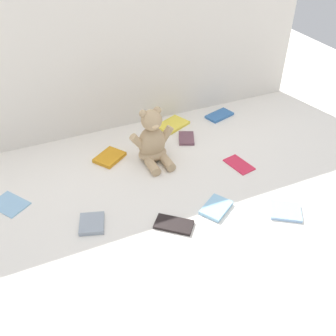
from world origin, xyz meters
The scene contains 13 objects.
ground_plane centered at (0.00, 0.00, 0.00)m, with size 3.20×3.20×0.00m, color silver.
backdrop_drape centered at (0.00, 0.41, 0.34)m, with size 1.76×0.03×0.67m, color silver.
teddy_bear centered at (0.03, 0.10, 0.08)m, with size 0.19×0.17×0.23m.
book_case_0 centered at (-0.29, -0.16, 0.01)m, with size 0.08×0.09×0.02m, color #8994A1.
book_case_1 centered at (0.33, -0.37, 0.01)m, with size 0.09×0.10×0.01m, color #8EB7E1.
book_case_2 centered at (-0.54, 0.05, 0.00)m, with size 0.09×0.12×0.01m, color #83B2D7.
book_case_3 centered at (0.21, 0.30, 0.01)m, with size 0.09×0.14×0.01m, color yellow.
book_case_4 centered at (0.45, 0.29, 0.01)m, with size 0.07×0.13×0.01m, color #3468A7.
book_case_5 centered at (0.33, -0.08, 0.00)m, with size 0.07×0.12×0.01m, color #D62643.
book_case_6 centered at (0.12, -0.26, 0.01)m, with size 0.08×0.11×0.01m, color #89C0E2.
book_case_7 centered at (0.22, 0.17, 0.01)m, with size 0.07×0.10×0.01m, color brown.
book_case_8 centered at (-0.13, 0.17, 0.01)m, with size 0.09×0.11×0.02m, color orange.
book_case_9 centered at (-0.05, -0.28, 0.01)m, with size 0.07×0.12×0.01m, color black.
Camera 1 is at (-0.42, -1.08, 0.92)m, focal length 40.77 mm.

